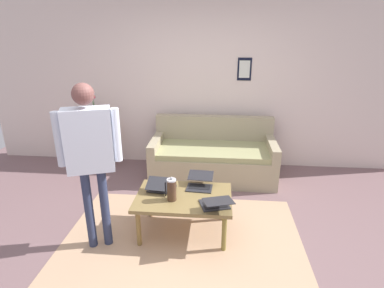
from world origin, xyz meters
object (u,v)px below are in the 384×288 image
(flower_vase, at_px, (94,111))
(couch, at_px, (213,158))
(person_standing, at_px, (90,148))
(coffee_table, at_px, (184,200))
(laptop_right, at_px, (216,203))
(side_shelf, at_px, (97,142))
(laptop_left, at_px, (161,187))
(laptop_center, at_px, (200,183))
(french_press, at_px, (172,190))

(flower_vase, bearing_deg, couch, 171.95)
(person_standing, bearing_deg, coffee_table, -160.80)
(laptop_right, bearing_deg, side_shelf, -44.07)
(laptop_left, xyz_separation_m, laptop_center, (-0.43, -0.12, 0.00))
(laptop_left, distance_m, laptop_center, 0.44)
(laptop_left, distance_m, flower_vase, 2.18)
(couch, distance_m, laptop_left, 1.48)
(laptop_left, xyz_separation_m, flower_vase, (1.38, -1.63, 0.44))
(flower_vase, height_order, person_standing, person_standing)
(french_press, bearing_deg, side_shelf, -50.02)
(french_press, bearing_deg, flower_vase, -50.09)
(laptop_right, distance_m, side_shelf, 2.79)
(laptop_right, height_order, flower_vase, flower_vase)
(laptop_left, bearing_deg, french_press, 127.15)
(laptop_left, height_order, laptop_right, laptop_left)
(person_standing, bearing_deg, laptop_left, -145.97)
(coffee_table, distance_m, flower_vase, 2.45)
(flower_vase, bearing_deg, french_press, 129.91)
(couch, distance_m, person_standing, 2.24)
(coffee_table, xyz_separation_m, side_shelf, (1.65, -1.74, -0.02))
(laptop_center, distance_m, person_standing, 1.29)
(couch, bearing_deg, side_shelf, -8.05)
(coffee_table, distance_m, french_press, 0.23)
(laptop_right, bearing_deg, french_press, -12.73)
(laptop_left, relative_size, person_standing, 0.19)
(french_press, bearing_deg, laptop_right, 167.27)
(couch, relative_size, person_standing, 1.08)
(flower_vase, distance_m, person_standing, 2.19)
(laptop_center, distance_m, flower_vase, 2.40)
(laptop_left, distance_m, laptop_right, 0.68)
(couch, relative_size, laptop_left, 5.73)
(laptop_left, height_order, french_press, french_press)
(person_standing, bearing_deg, couch, -122.91)
(laptop_right, xyz_separation_m, person_standing, (1.21, 0.10, 0.59))
(side_shelf, bearing_deg, coffee_table, 133.54)
(french_press, relative_size, side_shelf, 0.35)
(laptop_left, relative_size, french_press, 1.19)
(coffee_table, xyz_separation_m, person_standing, (0.86, 0.30, 0.69))
(laptop_left, bearing_deg, flower_vase, -49.77)
(laptop_left, height_order, laptop_center, laptop_left)
(coffee_table, height_order, person_standing, person_standing)
(laptop_right, bearing_deg, person_standing, 4.67)
(laptop_left, relative_size, side_shelf, 0.41)
(couch, bearing_deg, flower_vase, -8.05)
(coffee_table, xyz_separation_m, laptop_left, (0.26, -0.10, 0.09))
(laptop_right, bearing_deg, couch, -87.69)
(coffee_table, xyz_separation_m, laptop_center, (-0.16, -0.22, 0.09))
(laptop_center, distance_m, french_press, 0.43)
(laptop_left, distance_m, side_shelf, 2.15)
(laptop_right, xyz_separation_m, side_shelf, (2.00, -1.94, -0.12))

